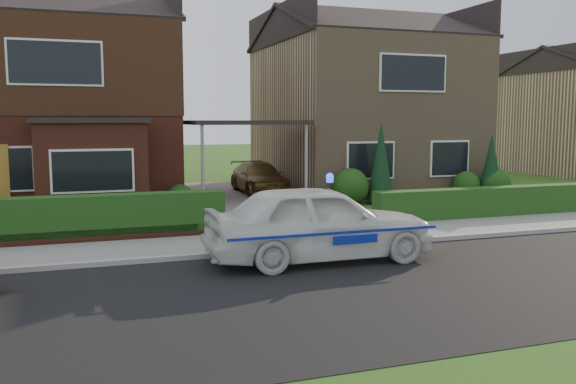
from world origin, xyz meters
name	(u,v)px	position (x,y,z in m)	size (l,w,h in m)	color
ground	(415,284)	(0.00, 0.00, 0.00)	(120.00, 120.00, 0.00)	#205115
road	(415,284)	(0.00, 0.00, 0.00)	(60.00, 6.00, 0.02)	black
kerb	(341,246)	(0.00, 3.05, 0.06)	(60.00, 0.16, 0.12)	#9E9993
sidewalk	(322,238)	(0.00, 4.10, 0.05)	(60.00, 2.00, 0.10)	slate
driveway	(245,201)	(0.00, 11.00, 0.06)	(3.80, 12.00, 0.12)	#666059
house_left	(60,90)	(-5.78, 13.90, 3.81)	(7.50, 9.53, 7.25)	brown
house_right	(361,98)	(5.80, 13.99, 3.66)	(7.50, 8.06, 7.25)	#917459
carport_link	(244,124)	(0.00, 10.95, 2.66)	(3.80, 3.00, 2.77)	black
dwarf_wall	(58,239)	(-5.80, 5.30, 0.18)	(7.70, 0.25, 0.36)	brown
hedge_left	(59,245)	(-5.80, 5.45, 0.00)	(7.50, 0.55, 0.90)	#113611
hedge_right	(494,219)	(5.80, 5.35, 0.00)	(7.50, 0.55, 0.80)	#113611
shrub_left_mid	(127,193)	(-4.00, 9.30, 0.66)	(1.32, 1.32, 1.32)	#113611
shrub_left_near	(180,198)	(-2.40, 9.60, 0.42)	(0.84, 0.84, 0.84)	#113611
shrub_right_near	(351,186)	(3.20, 9.40, 0.60)	(1.20, 1.20, 1.20)	#113611
shrub_right_mid	(466,185)	(7.80, 9.50, 0.48)	(0.96, 0.96, 0.96)	#113611
shrub_right_far	(495,183)	(8.80, 9.20, 0.54)	(1.08, 1.08, 1.08)	#113611
conifer_a	(381,165)	(4.20, 9.20, 1.30)	(0.90, 0.90, 2.60)	black
conifer_b	(491,167)	(8.60, 9.20, 1.10)	(0.90, 0.90, 2.20)	black
police_car	(319,223)	(-0.90, 2.12, 0.77)	(4.14, 4.51, 1.70)	silver
driveway_car	(259,178)	(1.00, 12.64, 0.67)	(1.54, 3.78, 1.10)	brown
potted_plant_b	(198,215)	(-2.50, 6.32, 0.40)	(0.44, 0.35, 0.80)	gray
potted_plant_c	(198,215)	(-2.50, 6.27, 0.38)	(0.43, 0.43, 0.77)	gray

